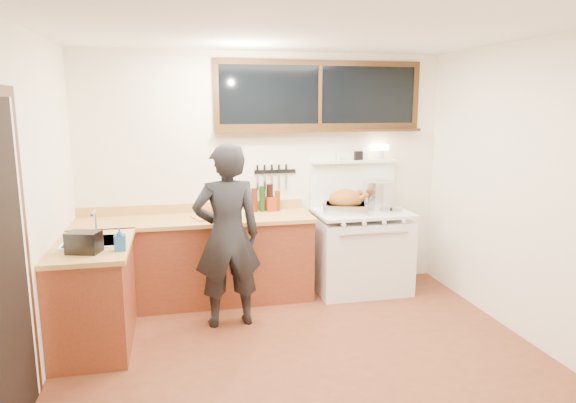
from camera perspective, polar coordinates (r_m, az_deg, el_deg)
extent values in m
cube|color=#602C19|center=(4.42, 1.82, -17.09)|extent=(4.00, 3.50, 0.02)
cube|color=white|center=(5.69, -2.50, 3.17)|extent=(4.00, 0.05, 2.60)
cube|color=white|center=(2.35, 12.81, -8.22)|extent=(4.00, 0.05, 2.60)
cube|color=white|center=(4.00, -27.48, -1.33)|extent=(0.05, 3.50, 2.60)
cube|color=white|center=(4.88, 25.64, 0.84)|extent=(0.05, 3.50, 2.60)
cube|color=white|center=(3.94, 2.06, 19.11)|extent=(4.00, 3.50, 0.05)
cube|color=maroon|center=(5.48, -10.15, -6.62)|extent=(2.40, 0.60, 0.86)
cube|color=tan|center=(5.35, -10.31, -2.05)|extent=(2.44, 0.64, 0.04)
cube|color=tan|center=(5.63, -10.45, -0.70)|extent=(2.40, 0.03, 0.10)
sphere|color=#B78C38|center=(5.20, -21.23, -5.06)|extent=(0.03, 0.03, 0.03)
sphere|color=#B78C38|center=(5.14, -15.71, -4.88)|extent=(0.03, 0.03, 0.03)
sphere|color=#B78C38|center=(5.13, -10.12, -4.67)|extent=(0.03, 0.03, 0.03)
sphere|color=#B78C38|center=(5.18, -4.56, -4.40)|extent=(0.03, 0.03, 0.03)
sphere|color=#B78C38|center=(5.25, 0.31, -4.14)|extent=(0.03, 0.03, 0.03)
cube|color=maroon|center=(4.75, -20.78, -9.93)|extent=(0.60, 1.05, 0.86)
cube|color=tan|center=(4.62, -21.03, -4.68)|extent=(0.64, 1.09, 0.04)
cube|color=white|center=(4.70, -20.75, -4.91)|extent=(0.45, 0.40, 0.14)
cube|color=white|center=(4.68, -20.80, -4.14)|extent=(0.50, 0.45, 0.01)
cylinder|color=silver|center=(4.83, -20.59, -2.28)|extent=(0.02, 0.02, 0.24)
cylinder|color=silver|center=(4.73, -20.81, -1.20)|extent=(0.02, 0.18, 0.02)
cube|color=white|center=(5.78, 8.09, -5.83)|extent=(1.00, 0.70, 0.82)
cube|color=white|center=(5.66, 8.22, -1.22)|extent=(1.02, 0.72, 0.03)
cube|color=white|center=(5.45, 9.36, -5.70)|extent=(0.88, 0.02, 0.46)
cylinder|color=silver|center=(5.36, 9.56, -3.54)|extent=(0.75, 0.02, 0.02)
cylinder|color=white|center=(5.23, 6.20, -2.57)|extent=(0.04, 0.03, 0.04)
cylinder|color=white|center=(5.31, 8.46, -2.44)|extent=(0.04, 0.03, 0.04)
cylinder|color=white|center=(5.39, 10.65, -2.31)|extent=(0.04, 0.03, 0.04)
cylinder|color=white|center=(5.47, 12.77, -2.18)|extent=(0.04, 0.03, 0.04)
cube|color=white|center=(5.91, 7.20, 1.92)|extent=(1.00, 0.05, 0.50)
cube|color=white|center=(5.85, 7.36, 4.44)|extent=(1.00, 0.12, 0.03)
cylinder|color=white|center=(5.95, 10.11, 5.13)|extent=(0.11, 0.11, 0.11)
cube|color=#FFE5B2|center=(5.94, 10.13, 5.94)|extent=(0.19, 0.10, 0.06)
cube|color=black|center=(5.86, 7.84, 5.08)|extent=(0.09, 0.05, 0.10)
cylinder|color=white|center=(5.78, 5.69, 5.00)|extent=(0.04, 0.04, 0.09)
cylinder|color=white|center=(5.77, 5.12, 4.99)|extent=(0.04, 0.04, 0.09)
cube|color=black|center=(5.73, 3.55, 11.74)|extent=(2.20, 0.01, 0.62)
cube|color=black|center=(5.74, 3.60, 15.13)|extent=(2.32, 0.04, 0.06)
cube|color=black|center=(5.73, 3.52, 8.34)|extent=(2.32, 0.04, 0.06)
cube|color=black|center=(5.53, -8.02, 11.69)|extent=(0.06, 0.04, 0.62)
cube|color=black|center=(6.13, 13.97, 11.39)|extent=(0.06, 0.04, 0.62)
cube|color=black|center=(5.73, 3.56, 11.74)|extent=(0.04, 0.04, 0.62)
cube|color=black|center=(5.69, 3.65, 7.87)|extent=(2.32, 0.13, 0.03)
cube|color=black|center=(3.53, -28.87, -7.11)|extent=(0.01, 0.86, 2.10)
cube|color=black|center=(3.98, -26.89, -5.02)|extent=(0.01, 0.07, 2.10)
cube|color=black|center=(5.67, -1.44, 3.36)|extent=(0.46, 0.02, 0.04)
cube|color=silver|center=(5.63, -3.40, 2.17)|extent=(0.02, 0.00, 0.18)
cube|color=black|center=(5.61, -3.42, 3.58)|extent=(0.02, 0.02, 0.10)
cube|color=silver|center=(5.65, -2.60, 2.19)|extent=(0.02, 0.00, 0.18)
cube|color=black|center=(5.63, -2.61, 3.60)|extent=(0.02, 0.02, 0.10)
cube|color=silver|center=(5.66, -1.80, 2.22)|extent=(0.02, 0.00, 0.18)
cube|color=black|center=(5.64, -1.81, 3.63)|extent=(0.02, 0.02, 0.10)
cube|color=silver|center=(5.68, -1.01, 2.25)|extent=(0.03, 0.00, 0.18)
cube|color=black|center=(5.66, -1.01, 3.65)|extent=(0.02, 0.02, 0.10)
cube|color=silver|center=(5.69, -0.22, 2.27)|extent=(0.03, 0.00, 0.18)
cube|color=black|center=(5.67, -0.22, 3.67)|extent=(0.02, 0.02, 0.10)
imported|color=black|center=(4.76, -6.77, -3.81)|extent=(0.65, 0.46, 1.72)
imported|color=#215AA5|center=(4.32, -18.18, -3.95)|extent=(0.09, 0.09, 0.19)
cube|color=black|center=(4.35, -21.74, -4.23)|extent=(0.28, 0.23, 0.17)
cube|color=tan|center=(5.34, -8.53, -1.70)|extent=(0.43, 0.38, 0.02)
ellipsoid|color=#97561B|center=(5.32, -8.55, -1.01)|extent=(0.23, 0.20, 0.12)
sphere|color=#97561B|center=(5.37, -7.63, -0.62)|extent=(0.05, 0.05, 0.05)
sphere|color=#97561B|center=(5.28, -7.54, -0.81)|extent=(0.05, 0.05, 0.05)
cube|color=silver|center=(5.56, 6.39, -0.73)|extent=(0.55, 0.48, 0.10)
cube|color=#3F3F42|center=(5.55, 6.39, -0.37)|extent=(0.48, 0.41, 0.03)
torus|color=silver|center=(5.48, 4.00, -0.33)|extent=(0.05, 0.10, 0.10)
torus|color=silver|center=(5.63, 8.72, -0.12)|extent=(0.05, 0.10, 0.10)
ellipsoid|color=#97561B|center=(5.54, 6.40, 0.19)|extent=(0.43, 0.37, 0.23)
cylinder|color=#97561B|center=(5.50, 7.92, 0.28)|extent=(0.14, 0.09, 0.10)
sphere|color=#97561B|center=(5.51, 8.58, 0.66)|extent=(0.07, 0.07, 0.07)
cylinder|color=#97561B|center=(5.66, 7.31, 0.59)|extent=(0.14, 0.09, 0.10)
sphere|color=#97561B|center=(5.68, 7.95, 0.97)|extent=(0.07, 0.07, 0.07)
cylinder|color=silver|center=(5.81, 9.90, 0.73)|extent=(0.41, 0.41, 0.31)
cylinder|color=silver|center=(5.83, 7.23, -0.06)|extent=(0.18, 0.18, 0.13)
cylinder|color=black|center=(5.94, 6.92, 0.66)|extent=(0.03, 0.17, 0.02)
cylinder|color=silver|center=(5.70, 11.37, -0.98)|extent=(0.31, 0.31, 0.02)
sphere|color=black|center=(5.69, 11.38, -0.80)|extent=(0.03, 0.03, 0.03)
cube|color=#962B10|center=(5.60, -1.89, -0.27)|extent=(0.12, 0.10, 0.16)
cylinder|color=white|center=(5.49, -5.15, -0.49)|extent=(0.10, 0.10, 0.17)
cylinder|color=black|center=(5.57, -3.76, 0.18)|extent=(0.07, 0.07, 0.26)
cylinder|color=black|center=(5.58, -2.89, 0.31)|extent=(0.06, 0.06, 0.28)
cylinder|color=black|center=(5.59, -2.04, 0.45)|extent=(0.07, 0.07, 0.30)
cylinder|color=black|center=(5.61, -1.16, 0.08)|extent=(0.06, 0.06, 0.22)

